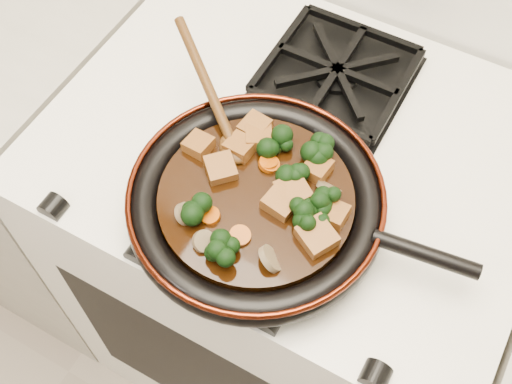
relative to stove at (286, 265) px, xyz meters
The scene contains 32 objects.
stove is the anchor object (origin of this frame).
burner_grate_front 0.48m from the stove, 90.00° to the right, with size 0.23×0.23×0.03m, color black, non-canonical shape.
burner_grate_back 0.48m from the stove, 90.00° to the left, with size 0.23×0.23×0.03m, color black, non-canonical shape.
skillet 0.52m from the stove, 84.97° to the right, with size 0.48×0.36×0.05m.
braising_sauce 0.52m from the stove, 85.73° to the right, with size 0.27×0.27×0.02m, color black.
tofu_cube_0 0.53m from the stove, 114.98° to the right, with size 0.04×0.04×0.02m, color brown.
tofu_cube_1 0.52m from the stove, 128.04° to the right, with size 0.04×0.04×0.02m, color brown.
tofu_cube_2 0.55m from the stove, 47.72° to the right, with size 0.03×0.03×0.02m, color brown.
tofu_cube_3 0.54m from the stove, 72.32° to the right, with size 0.04×0.04×0.02m, color brown.
tofu_cube_4 0.56m from the stove, 57.05° to the right, with size 0.04×0.05×0.02m, color brown.
tofu_cube_5 0.53m from the stove, 49.33° to the right, with size 0.04×0.03×0.02m, color brown.
tofu_cube_6 0.54m from the stove, 66.79° to the right, with size 0.04×0.04×0.02m, color brown.
tofu_cube_7 0.52m from the stove, 113.48° to the right, with size 0.04×0.04×0.02m, color brown.
tofu_cube_8 0.54m from the stove, 128.98° to the right, with size 0.04×0.04×0.02m, color brown.
tofu_cube_9 0.54m from the stove, 109.53° to the right, with size 0.04×0.04×0.02m, color brown.
broccoli_floret_0 0.55m from the stove, 63.29° to the right, with size 0.06×0.06×0.05m, color black, non-canonical shape.
broccoli_floret_1 0.56m from the stove, 102.88° to the right, with size 0.06×0.06×0.05m, color black, non-canonical shape.
broccoli_floret_2 0.52m from the stove, 88.68° to the right, with size 0.06×0.06×0.05m, color black, non-canonical shape.
broccoli_floret_3 0.53m from the stove, 67.72° to the right, with size 0.06×0.06×0.05m, color black, non-canonical shape.
broccoli_floret_4 0.54m from the stove, 49.96° to the right, with size 0.05×0.05×0.05m, color black, non-canonical shape.
broccoli_floret_5 0.58m from the stove, 86.12° to the right, with size 0.06×0.06×0.06m, color black, non-canonical shape.
broccoli_floret_6 0.52m from the stove, 40.87° to the right, with size 0.06×0.06×0.05m, color black, non-canonical shape.
broccoli_floret_7 0.55m from the stove, 59.73° to the right, with size 0.06×0.06×0.05m, color black, non-canonical shape.
carrot_coin_0 0.56m from the stove, 96.86° to the right, with size 0.03×0.03×0.01m, color #B64805.
carrot_coin_1 0.56m from the stove, 83.83° to the right, with size 0.03×0.03×0.01m, color #B64805.
carrot_coin_2 0.52m from the stove, 89.00° to the right, with size 0.03×0.03×0.01m, color #B64805.
carrot_coin_3 0.52m from the stove, 88.27° to the right, with size 0.03×0.03×0.01m, color #B64805.
mushroom_slice_0 0.57m from the stove, 92.87° to the right, with size 0.03×0.03×0.01m, color brown.
mushroom_slice_1 0.57m from the stove, 103.79° to the right, with size 0.03×0.03×0.01m, color brown.
mushroom_slice_2 0.53m from the stove, 46.31° to the right, with size 0.03×0.03×0.01m, color brown.
mushroom_slice_3 0.57m from the stove, 72.07° to the right, with size 0.04×0.04×0.01m, color brown.
wooden_spoon 0.54m from the stove, 146.73° to the right, with size 0.13×0.11×0.22m.
Camera 1 is at (0.23, 1.14, 1.70)m, focal length 45.00 mm.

